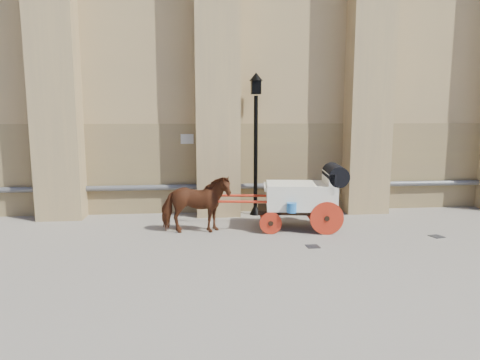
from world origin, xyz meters
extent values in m
plane|color=#6E675C|center=(0.00, 0.00, 0.00)|extent=(90.00, 90.00, 0.00)
cube|color=olive|center=(2.00, 4.15, 1.50)|extent=(44.00, 0.35, 3.00)
cylinder|color=#59595B|center=(2.00, 3.88, 0.90)|extent=(42.00, 0.18, 0.18)
cube|color=beige|center=(-2.00, 3.97, 2.50)|extent=(0.42, 0.04, 0.32)
imported|color=#5C2916|center=(-1.73, 1.43, 0.81)|extent=(0.89, 1.94, 1.63)
cube|color=black|center=(1.19, 1.62, 0.57)|extent=(2.38, 1.33, 0.12)
cube|color=white|center=(1.29, 1.61, 0.98)|extent=(2.11, 1.54, 0.72)
cube|color=white|center=(2.05, 1.50, 1.39)|extent=(0.33, 1.29, 0.57)
cube|color=white|center=(0.42, 1.73, 1.23)|extent=(0.51, 1.17, 0.10)
cylinder|color=black|center=(2.26, 1.48, 1.59)|extent=(0.75, 1.35, 0.58)
cylinder|color=red|center=(1.86, 0.89, 0.46)|extent=(0.93, 0.19, 0.93)
cylinder|color=red|center=(2.04, 2.15, 0.46)|extent=(0.93, 0.19, 0.93)
cylinder|color=red|center=(0.33, 1.10, 0.31)|extent=(0.62, 0.15, 0.62)
cylinder|color=red|center=(0.51, 2.36, 0.31)|extent=(0.62, 0.15, 0.62)
cylinder|color=red|center=(-0.56, 1.40, 0.87)|extent=(2.46, 0.41, 0.07)
cylinder|color=red|center=(-0.43, 2.31, 0.87)|extent=(2.46, 0.41, 0.07)
cylinder|color=blue|center=(0.88, 0.94, 0.77)|extent=(0.27, 0.27, 0.27)
cylinder|color=black|center=(0.23, 3.51, 1.95)|extent=(0.13, 0.13, 3.90)
cone|color=black|center=(0.23, 3.51, 0.19)|extent=(0.39, 0.39, 0.39)
cube|color=black|center=(0.23, 3.51, 4.17)|extent=(0.30, 0.30, 0.45)
cone|color=black|center=(0.23, 3.51, 4.49)|extent=(0.43, 0.43, 0.26)
cube|color=black|center=(1.20, -0.16, 0.01)|extent=(0.34, 0.34, 0.01)
cube|color=black|center=(4.80, 0.40, 0.01)|extent=(0.39, 0.39, 0.01)
camera|label=1|loc=(-1.63, -10.30, 3.26)|focal=32.00mm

